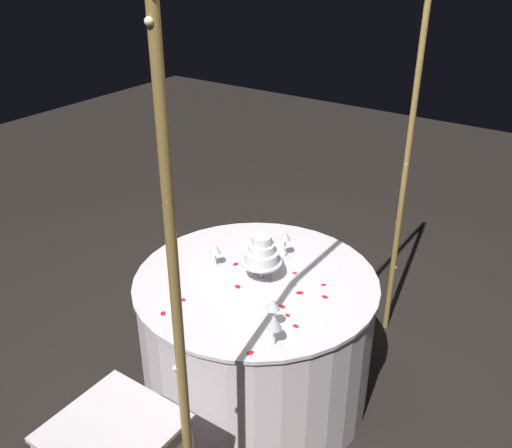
{
  "coord_description": "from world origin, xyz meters",
  "views": [
    {
      "loc": [
        2.09,
        1.44,
        2.45
      ],
      "look_at": [
        0.0,
        0.0,
        1.13
      ],
      "focal_mm": 39.56,
      "sensor_mm": 36.0,
      "label": 1
    }
  ],
  "objects_px": {
    "decorative_arch": "(329,168)",
    "tiered_cake": "(262,254)",
    "wine_glass_3": "(215,250)",
    "wine_glass_1": "(275,323)",
    "wine_glass_0": "(273,306)",
    "wine_glass_2": "(285,237)",
    "main_table": "(256,338)"
  },
  "relations": [
    {
      "from": "main_table",
      "to": "wine_glass_3",
      "type": "height_order",
      "value": "wine_glass_3"
    },
    {
      "from": "main_table",
      "to": "tiered_cake",
      "type": "xyz_separation_m",
      "value": [
        -0.02,
        0.02,
        0.55
      ]
    },
    {
      "from": "tiered_cake",
      "to": "wine_glass_0",
      "type": "height_order",
      "value": "tiered_cake"
    },
    {
      "from": "decorative_arch",
      "to": "wine_glass_3",
      "type": "bearing_deg",
      "value": -88.94
    },
    {
      "from": "main_table",
      "to": "wine_glass_0",
      "type": "relative_size",
      "value": 8.05
    },
    {
      "from": "main_table",
      "to": "wine_glass_3",
      "type": "distance_m",
      "value": 0.56
    },
    {
      "from": "main_table",
      "to": "tiered_cake",
      "type": "bearing_deg",
      "value": 139.31
    },
    {
      "from": "wine_glass_0",
      "to": "wine_glass_1",
      "type": "relative_size",
      "value": 1.01
    },
    {
      "from": "main_table",
      "to": "wine_glass_0",
      "type": "height_order",
      "value": "wine_glass_0"
    },
    {
      "from": "wine_glass_2",
      "to": "wine_glass_3",
      "type": "bearing_deg",
      "value": -42.23
    },
    {
      "from": "decorative_arch",
      "to": "wine_glass_2",
      "type": "distance_m",
      "value": 0.76
    },
    {
      "from": "wine_glass_1",
      "to": "wine_glass_2",
      "type": "distance_m",
      "value": 0.78
    },
    {
      "from": "decorative_arch",
      "to": "wine_glass_3",
      "type": "relative_size",
      "value": 17.24
    },
    {
      "from": "decorative_arch",
      "to": "wine_glass_2",
      "type": "height_order",
      "value": "decorative_arch"
    },
    {
      "from": "decorative_arch",
      "to": "tiered_cake",
      "type": "xyz_separation_m",
      "value": [
        -0.02,
        -0.37,
        -0.57
      ]
    },
    {
      "from": "wine_glass_1",
      "to": "tiered_cake",
      "type": "bearing_deg",
      "value": -140.06
    },
    {
      "from": "decorative_arch",
      "to": "wine_glass_2",
      "type": "relative_size",
      "value": 13.71
    },
    {
      "from": "wine_glass_3",
      "to": "decorative_arch",
      "type": "bearing_deg",
      "value": 91.06
    },
    {
      "from": "tiered_cake",
      "to": "wine_glass_2",
      "type": "relative_size",
      "value": 1.5
    },
    {
      "from": "wine_glass_3",
      "to": "wine_glass_1",
      "type": "bearing_deg",
      "value": 58.6
    },
    {
      "from": "wine_glass_2",
      "to": "main_table",
      "type": "bearing_deg",
      "value": -1.17
    },
    {
      "from": "wine_glass_2",
      "to": "wine_glass_3",
      "type": "height_order",
      "value": "wine_glass_2"
    },
    {
      "from": "decorative_arch",
      "to": "wine_glass_2",
      "type": "xyz_separation_m",
      "value": [
        -0.28,
        -0.39,
        -0.59
      ]
    },
    {
      "from": "wine_glass_0",
      "to": "wine_glass_3",
      "type": "height_order",
      "value": "wine_glass_0"
    },
    {
      "from": "tiered_cake",
      "to": "wine_glass_1",
      "type": "bearing_deg",
      "value": 39.94
    },
    {
      "from": "decorative_arch",
      "to": "wine_glass_1",
      "type": "relative_size",
      "value": 14.47
    },
    {
      "from": "tiered_cake",
      "to": "wine_glass_3",
      "type": "relative_size",
      "value": 1.89
    },
    {
      "from": "wine_glass_0",
      "to": "wine_glass_2",
      "type": "relative_size",
      "value": 0.96
    },
    {
      "from": "tiered_cake",
      "to": "wine_glass_0",
      "type": "distance_m",
      "value": 0.44
    },
    {
      "from": "tiered_cake",
      "to": "wine_glass_1",
      "type": "distance_m",
      "value": 0.55
    },
    {
      "from": "wine_glass_2",
      "to": "wine_glass_0",
      "type": "bearing_deg",
      "value": 26.98
    },
    {
      "from": "wine_glass_1",
      "to": "wine_glass_3",
      "type": "relative_size",
      "value": 1.19
    }
  ]
}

